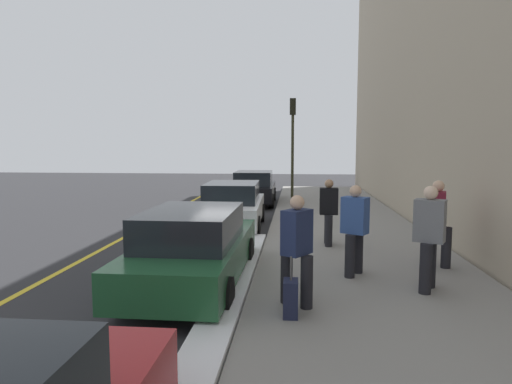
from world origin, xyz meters
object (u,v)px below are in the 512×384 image
pedestrian_navy_coat (297,247)px  pedestrian_black_coat (329,210)px  parked_car_green (194,248)px  traffic_light_pole (293,133)px  parked_car_white (233,206)px  pedestrian_blue_coat (355,228)px  rolling_suitcase (291,298)px  pedestrian_burgundy_coat (437,221)px  parked_car_black (254,188)px  pedestrian_grey_coat (429,235)px

pedestrian_navy_coat → pedestrian_black_coat: bearing=-10.3°
parked_car_green → pedestrian_black_coat: (3.21, -2.75, 0.29)m
traffic_light_pole → parked_car_white: bearing=161.7°
pedestrian_blue_coat → pedestrian_black_coat: (2.65, 0.32, -0.05)m
pedestrian_blue_coat → traffic_light_pole: traffic_light_pole is taller
parked_car_white → rolling_suitcase: size_ratio=4.86×
parked_car_green → pedestrian_black_coat: bearing=-40.5°
pedestrian_burgundy_coat → rolling_suitcase: 4.31m
pedestrian_navy_coat → pedestrian_black_coat: 4.51m
parked_car_white → parked_car_black: same height
parked_car_white → pedestrian_navy_coat: (-7.17, -2.05, 0.34)m
parked_car_green → parked_car_black: size_ratio=1.10×
parked_car_black → pedestrian_navy_coat: size_ratio=2.47×
rolling_suitcase → pedestrian_black_coat: bearing=-10.3°
pedestrian_black_coat → parked_car_black: bearing=17.3°
traffic_light_pole → rolling_suitcase: size_ratio=4.98×
parked_car_green → pedestrian_burgundy_coat: 5.03m
parked_car_black → pedestrian_burgundy_coat: 11.78m
parked_car_white → traffic_light_pole: traffic_light_pole is taller
pedestrian_burgundy_coat → rolling_suitcase: pedestrian_burgundy_coat is taller
parked_car_black → rolling_suitcase: (-13.75, -1.86, -0.33)m
parked_car_black → pedestrian_burgundy_coat: bearing=-155.7°
traffic_light_pole → rolling_suitcase: (-13.22, -0.12, -2.78)m
parked_car_green → traffic_light_pole: size_ratio=1.05×
pedestrian_grey_coat → traffic_light_pole: size_ratio=0.41×
parked_car_white → pedestrian_black_coat: bearing=-133.8°
pedestrian_grey_coat → pedestrian_navy_coat: size_ratio=1.05×
pedestrian_navy_coat → rolling_suitcase: size_ratio=1.94×
parked_car_white → pedestrian_blue_coat: bearing=-149.5°
pedestrian_grey_coat → pedestrian_blue_coat: bearing=54.7°
traffic_light_pole → pedestrian_black_coat: bearing=-173.1°
pedestrian_grey_coat → pedestrian_burgundy_coat: (1.59, -0.61, -0.02)m
pedestrian_grey_coat → parked_car_green: bearing=86.4°
parked_car_white → traffic_light_pole: 6.36m
parked_car_white → pedestrian_blue_coat: (-5.39, -3.17, 0.34)m
pedestrian_blue_coat → rolling_suitcase: pedestrian_blue_coat is taller
pedestrian_grey_coat → pedestrian_navy_coat: 2.49m
pedestrian_blue_coat → rolling_suitcase: size_ratio=1.95×
parked_car_black → pedestrian_black_coat: pedestrian_black_coat is taller
pedestrian_blue_coat → pedestrian_black_coat: size_ratio=1.05×
parked_car_black → traffic_light_pole: 3.06m
pedestrian_black_coat → rolling_suitcase: pedestrian_black_coat is taller
pedestrian_blue_coat → rolling_suitcase: (-2.26, 1.21, -0.67)m
parked_car_green → rolling_suitcase: 2.54m
pedestrian_navy_coat → pedestrian_burgundy_coat: bearing=-48.9°
pedestrian_grey_coat → pedestrian_black_coat: 3.79m
pedestrian_black_coat → traffic_light_pole: (8.31, 1.01, 2.16)m
pedestrian_blue_coat → traffic_light_pole: bearing=6.9°
parked_car_green → pedestrian_grey_coat: bearing=-93.6°
pedestrian_burgundy_coat → traffic_light_pole: 10.87m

